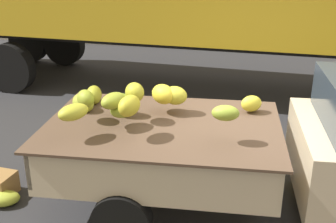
{
  "coord_description": "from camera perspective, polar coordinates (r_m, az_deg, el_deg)",
  "views": [
    {
      "loc": [
        0.13,
        -4.79,
        3.02
      ],
      "look_at": [
        -0.9,
        -0.32,
        1.22
      ],
      "focal_mm": 45.34,
      "sensor_mm": 36.0,
      "label": 1
    }
  ],
  "objects": [
    {
      "name": "curb_strip",
      "position": [
        13.57,
        12.23,
        8.41
      ],
      "size": [
        80.0,
        0.8,
        0.16
      ],
      "primitive_type": "cube",
      "color": "gray",
      "rests_on": "ground"
    },
    {
      "name": "fallen_banana_bunch_near_tailgate",
      "position": [
        5.75,
        -21.22,
        -10.86
      ],
      "size": [
        0.46,
        0.39,
        0.18
      ],
      "primitive_type": "ellipsoid",
      "rotation": [
        0.0,
        0.0,
        3.52
      ],
      "color": "#A1AE32",
      "rests_on": "ground"
    },
    {
      "name": "ground",
      "position": [
        5.66,
        9.84,
        -11.17
      ],
      "size": [
        220.0,
        220.0,
        0.0
      ],
      "primitive_type": "plane",
      "color": "#28282B"
    },
    {
      "name": "pickup_truck",
      "position": [
        5.1,
        20.68,
        -4.8
      ],
      "size": [
        4.94,
        2.23,
        1.7
      ],
      "rotation": [
        0.0,
        0.0,
        0.08
      ],
      "color": "#CCB793",
      "rests_on": "ground"
    }
  ]
}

